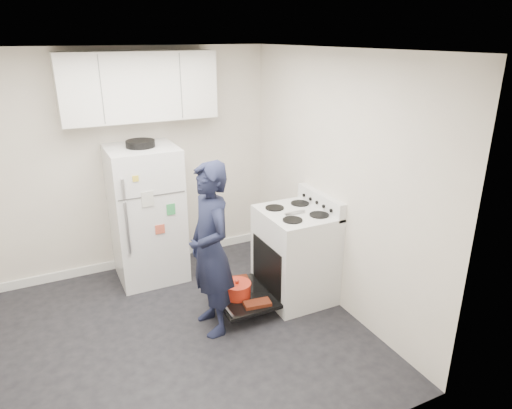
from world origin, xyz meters
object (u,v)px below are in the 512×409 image
open_oven_door (240,293)px  person (210,250)px  refrigerator (147,213)px  electric_range (294,255)px

open_oven_door → person: size_ratio=0.44×
open_oven_door → refrigerator: bearing=119.8°
person → electric_range: bearing=97.6°
electric_range → open_oven_door: size_ratio=1.55×
open_oven_door → refrigerator: 1.39m
open_oven_door → person: (-0.35, -0.15, 0.62)m
refrigerator → person: 1.28m
electric_range → open_oven_door: electric_range is taller
electric_range → person: (-0.96, -0.15, 0.34)m
electric_range → open_oven_door: (-0.61, 0.00, -0.28)m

